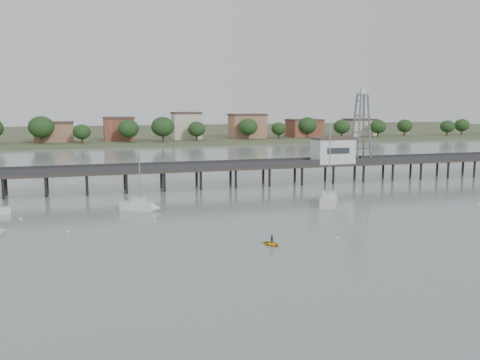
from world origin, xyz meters
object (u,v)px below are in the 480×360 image
object	(u,v)px
lattice_tower	(361,128)
sailboat_b	(143,206)
pier	(216,168)
sailboat_c	(329,199)
yellow_dinghy	(272,245)

from	to	relation	value
lattice_tower	sailboat_b	bearing A→B (deg)	-158.62
pier	sailboat_c	world-z (taller)	sailboat_c
lattice_tower	sailboat_b	size ratio (longest dim) A/B	1.54
pier	sailboat_b	bearing A→B (deg)	-131.02
sailboat_c	sailboat_b	bearing A→B (deg)	115.61
sailboat_b	yellow_dinghy	size ratio (longest dim) A/B	4.19
sailboat_c	yellow_dinghy	world-z (taller)	sailboat_c
pier	yellow_dinghy	bearing A→B (deg)	-95.55
lattice_tower	sailboat_c	bearing A→B (deg)	-129.52
yellow_dinghy	sailboat_c	bearing A→B (deg)	31.13
sailboat_b	sailboat_c	size ratio (longest dim) A/B	0.72
lattice_tower	yellow_dinghy	bearing A→B (deg)	-129.45
lattice_tower	sailboat_c	world-z (taller)	lattice_tower
sailboat_c	yellow_dinghy	xyz separation A→B (m)	(-18.20, -22.18, -0.64)
lattice_tower	sailboat_b	world-z (taller)	lattice_tower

